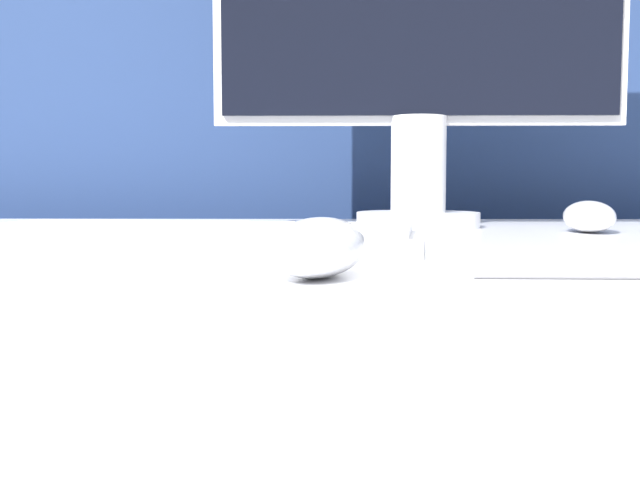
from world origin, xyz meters
TOP-DOWN VIEW (x-y plane):
  - partition_panel at (0.00, 0.61)m, footprint 5.00×0.03m
  - computer_mouse_near at (0.01, -0.25)m, footprint 0.09×0.12m
  - keyboard at (-0.10, -0.07)m, footprint 0.41×0.17m
  - monitor at (0.13, 0.27)m, footprint 0.54×0.16m
  - computer_mouse_far at (0.32, 0.17)m, footprint 0.07×0.11m
  - pen at (0.18, -0.26)m, footprint 0.15×0.01m

SIDE VIEW (x-z plane):
  - partition_panel at x=0.00m, z-range 0.00..1.42m
  - pen at x=0.18m, z-range 0.71..0.72m
  - keyboard at x=-0.10m, z-range 0.71..0.73m
  - computer_mouse_far at x=0.32m, z-range 0.71..0.75m
  - computer_mouse_near at x=0.01m, z-range 0.71..0.75m
  - monitor at x=0.13m, z-range 0.74..1.26m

